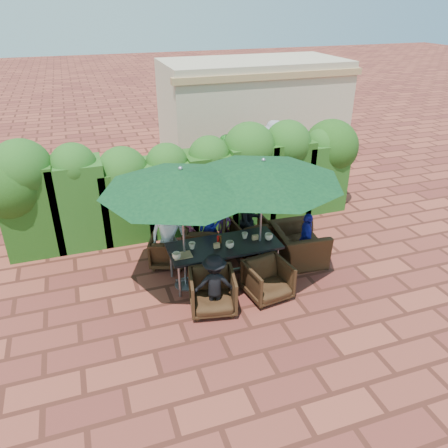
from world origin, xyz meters
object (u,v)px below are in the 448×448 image
object	(u,v)px
chair_far_mid	(206,240)
chair_far_right	(251,233)
chair_far_left	(167,249)
chair_near_right	(268,278)
chair_end_right	(299,239)
umbrella_right	(263,171)
umbrella_left	(181,180)
chair_near_left	(212,290)
dining_table	(224,248)

from	to	relation	value
chair_far_mid	chair_far_right	distance (m)	1.04
chair_far_left	chair_near_right	world-z (taller)	chair_near_right
chair_near_right	chair_end_right	distance (m)	1.50
chair_far_left	chair_far_right	distance (m)	1.88
chair_end_right	umbrella_right	bearing A→B (deg)	106.49
umbrella_left	umbrella_right	size ratio (longest dim) A/B	0.96
chair_end_right	chair_far_right	bearing A→B (deg)	50.95
umbrella_left	chair_end_right	world-z (taller)	umbrella_left
chair_near_left	chair_end_right	bearing A→B (deg)	35.15
umbrella_left	chair_near_right	distance (m)	2.43
chair_far_left	chair_near_right	size ratio (longest dim) A/B	0.91
umbrella_right	chair_end_right	bearing A→B (deg)	11.38
chair_far_mid	chair_near_left	bearing A→B (deg)	98.86
umbrella_right	chair_near_left	xyz separation A→B (m)	(-1.24, -0.81, -1.81)
dining_table	chair_far_mid	xyz separation A→B (m)	(-0.11, 0.86, -0.25)
chair_near_right	chair_end_right	world-z (taller)	chair_end_right
chair_far_mid	chair_end_right	bearing A→B (deg)	179.71
dining_table	chair_near_left	xyz separation A→B (m)	(-0.52, -0.89, -0.26)
dining_table	umbrella_right	distance (m)	1.70
chair_near_left	chair_far_left	bearing A→B (deg)	114.87
chair_end_right	dining_table	bearing A→B (deg)	99.06
chair_far_mid	chair_near_right	distance (m)	1.85
dining_table	chair_near_right	size ratio (longest dim) A/B	2.79
chair_far_mid	chair_end_right	xyz separation A→B (m)	(1.81, -0.75, 0.08)
chair_near_right	dining_table	bearing A→B (deg)	116.10
chair_far_left	chair_near_right	bearing A→B (deg)	152.47
chair_far_left	chair_end_right	size ratio (longest dim) A/B	0.62
chair_far_right	chair_near_right	distance (m)	1.76
dining_table	chair_near_left	bearing A→B (deg)	-120.41
chair_far_left	chair_far_mid	bearing A→B (deg)	-158.25
chair_far_right	chair_end_right	size ratio (longest dim) A/B	0.68
dining_table	umbrella_right	xyz separation A→B (m)	(0.72, -0.08, 1.54)
chair_far_mid	chair_near_right	bearing A→B (deg)	133.70
chair_far_right	chair_near_right	xyz separation A→B (m)	(-0.35, -1.73, 0.00)
umbrella_left	chair_far_left	xyz separation A→B (m)	(-0.16, 0.86, -1.86)
umbrella_right	chair_far_left	world-z (taller)	umbrella_right
chair_far_mid	umbrella_right	bearing A→B (deg)	153.54
chair_end_right	chair_near_right	bearing A→B (deg)	135.70
dining_table	chair_near_left	distance (m)	1.07
umbrella_left	chair_far_left	bearing A→B (deg)	100.60
chair_far_left	chair_end_right	distance (m)	2.76
dining_table	umbrella_right	bearing A→B (deg)	-6.31
dining_table	chair_near_right	world-z (taller)	chair_near_right
chair_far_left	chair_far_right	xyz separation A→B (m)	(1.88, 0.03, 0.03)
dining_table	chair_near_left	world-z (taller)	chair_near_left
dining_table	chair_end_right	size ratio (longest dim) A/B	1.90
chair_far_left	chair_far_mid	size ratio (longest dim) A/B	0.84
chair_near_left	chair_far_right	bearing A→B (deg)	61.42
chair_end_right	chair_far_mid	bearing A→B (deg)	72.78
umbrella_left	umbrella_right	world-z (taller)	same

